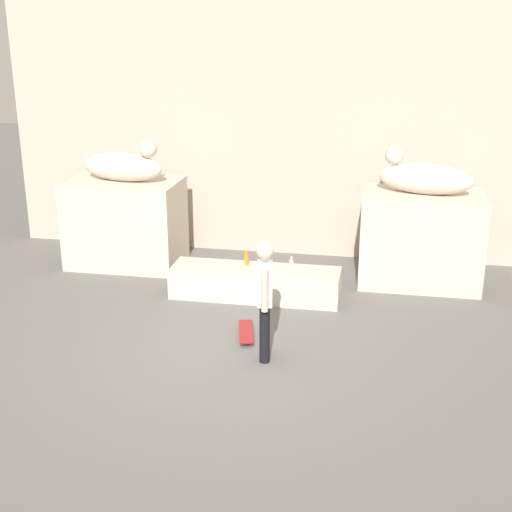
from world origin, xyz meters
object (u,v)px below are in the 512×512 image
at_px(skater, 265,296).
at_px(bottle_clear, 291,265).
at_px(statue_reclining_right, 423,177).
at_px(skateboard, 246,332).
at_px(statue_reclining_left, 124,166).
at_px(bottle_orange, 246,259).

relative_size(skater, bottle_clear, 6.54).
height_order(statue_reclining_right, skateboard, statue_reclining_right).
bearing_deg(statue_reclining_right, statue_reclining_left, 12.24).
bearing_deg(bottle_orange, skater, -72.87).
bearing_deg(bottle_orange, statue_reclining_left, 157.11).
bearing_deg(statue_reclining_left, bottle_clear, -10.81).
xyz_separation_m(statue_reclining_left, bottle_clear, (3.26, -1.20, -1.29)).
bearing_deg(statue_reclining_right, bottle_orange, 32.56).
bearing_deg(bottle_clear, skater, -91.59).
distance_m(statue_reclining_right, skateboard, 4.14).
bearing_deg(statue_reclining_left, skater, -37.16).
xyz_separation_m(skater, skateboard, (-0.39, 0.66, -0.86)).
height_order(statue_reclining_left, skater, statue_reclining_left).
bearing_deg(statue_reclining_right, bottle_clear, 42.65).
xyz_separation_m(statue_reclining_left, skater, (3.19, -3.38, -0.96)).
relative_size(skater, bottle_orange, 6.08).
distance_m(statue_reclining_right, bottle_clear, 2.71).
distance_m(statue_reclining_right, skater, 4.11).
relative_size(statue_reclining_left, bottle_orange, 6.08).
bearing_deg(skater, skateboard, 21.49).
distance_m(statue_reclining_left, skater, 4.75).
bearing_deg(skateboard, bottle_orange, -1.73).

